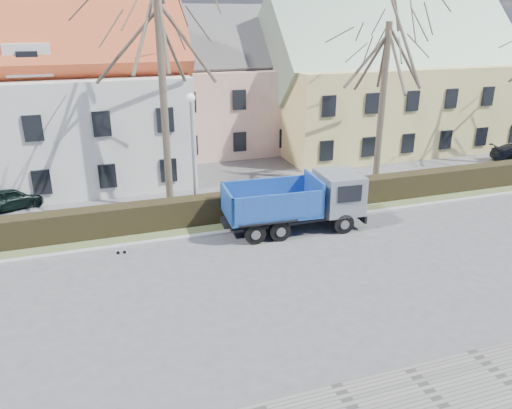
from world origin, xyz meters
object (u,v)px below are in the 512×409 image
object	(u,v)px
dump_truck	(289,203)
parked_car_a	(10,198)
streetlight	(193,157)
cart_frame	(117,248)

from	to	relation	value
dump_truck	parked_car_a	bearing A→B (deg)	153.70
streetlight	cart_frame	world-z (taller)	streetlight
streetlight	cart_frame	xyz separation A→B (m)	(-4.00, -3.02, -2.77)
cart_frame	parked_car_a	xyz separation A→B (m)	(-4.74, 7.10, 0.31)
streetlight	cart_frame	distance (m)	5.73
cart_frame	dump_truck	bearing A→B (deg)	0.42
streetlight	parked_car_a	world-z (taller)	streetlight
parked_car_a	dump_truck	bearing A→B (deg)	-140.81
streetlight	cart_frame	bearing A→B (deg)	-142.97
streetlight	parked_car_a	size ratio (longest dim) A/B	1.76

